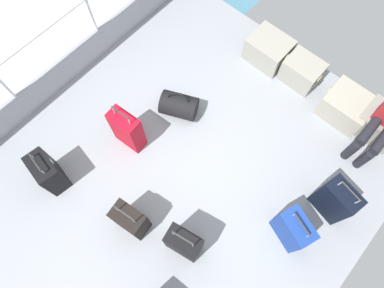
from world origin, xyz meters
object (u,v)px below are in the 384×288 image
object	(u,v)px
cargo_crate_1	(302,71)
duffel_bag	(179,105)
cargo_crate_0	(268,50)
suitcase_4	(130,220)
cargo_crate_3	(380,125)
suitcase_3	(335,200)
suitcase_1	(127,130)
cargo_crate_2	(346,107)
suitcase_0	(184,243)
suitcase_5	(293,229)
suitcase_6	(48,172)

from	to	relation	value
cargo_crate_1	duffel_bag	size ratio (longest dim) A/B	0.93
cargo_crate_0	suitcase_4	distance (m)	2.99
cargo_crate_3	suitcase_3	bearing A→B (deg)	-86.24
cargo_crate_0	suitcase_4	size ratio (longest dim) A/B	0.81
suitcase_1	cargo_crate_2	bearing A→B (deg)	49.53
cargo_crate_3	cargo_crate_2	bearing A→B (deg)	-173.11
suitcase_4	cargo_crate_0	bearing A→B (deg)	94.94
cargo_crate_2	suitcase_0	world-z (taller)	suitcase_0
cargo_crate_2	suitcase_5	xyz separation A→B (m)	(0.38, -1.80, 0.09)
suitcase_1	duffel_bag	xyz separation A→B (m)	(0.18, 0.74, -0.16)
cargo_crate_1	suitcase_6	xyz separation A→B (m)	(-1.44, -3.25, 0.09)
suitcase_6	duffel_bag	size ratio (longest dim) A/B	1.17
cargo_crate_0	suitcase_6	size ratio (longest dim) A/B	0.90
cargo_crate_0	suitcase_0	distance (m)	2.91
suitcase_4	duffel_bag	world-z (taller)	suitcase_4
cargo_crate_2	duffel_bag	world-z (taller)	duffel_bag
cargo_crate_0	suitcase_3	xyz separation A→B (m)	(1.86, -1.27, 0.13)
cargo_crate_1	cargo_crate_3	xyz separation A→B (m)	(1.22, -0.01, 0.01)
suitcase_1	suitcase_6	distance (m)	1.06
cargo_crate_2	suitcase_6	bearing A→B (deg)	-124.51
suitcase_4	suitcase_6	bearing A→B (deg)	-167.31
suitcase_0	cargo_crate_3	bearing A→B (deg)	72.18
suitcase_0	suitcase_3	size ratio (longest dim) A/B	1.02
cargo_crate_3	duffel_bag	distance (m)	2.61
cargo_crate_2	suitcase_5	bearing A→B (deg)	-78.05
cargo_crate_3	suitcase_6	world-z (taller)	suitcase_6
suitcase_1	cargo_crate_1	bearing A→B (deg)	63.78
cargo_crate_2	cargo_crate_3	bearing A→B (deg)	6.89
suitcase_1	duffel_bag	size ratio (longest dim) A/B	1.41
cargo_crate_3	duffel_bag	size ratio (longest dim) A/B	1.01
suitcase_0	suitcase_4	size ratio (longest dim) A/B	1.06
suitcase_5	cargo_crate_1	bearing A→B (deg)	121.30
cargo_crate_2	suitcase_4	bearing A→B (deg)	-109.84
suitcase_0	duffel_bag	size ratio (longest dim) A/B	1.37
suitcase_3	duffel_bag	bearing A→B (deg)	-174.46
cargo_crate_0	suitcase_3	distance (m)	2.26
cargo_crate_2	duffel_bag	size ratio (longest dim) A/B	1.08
suitcase_3	duffel_bag	xyz separation A→B (m)	(-2.22, -0.22, -0.15)
cargo_crate_1	suitcase_4	bearing A→B (deg)	-95.79
cargo_crate_0	cargo_crate_3	distance (m)	1.78
cargo_crate_3	duffel_bag	bearing A→B (deg)	-144.99
cargo_crate_3	suitcase_6	distance (m)	4.19
cargo_crate_0	cargo_crate_3	size ratio (longest dim) A/B	1.04
suitcase_1	cargo_crate_3	bearing A→B (deg)	43.91
cargo_crate_1	suitcase_1	xyz separation A→B (m)	(-1.11, -2.24, 0.14)
suitcase_5	cargo_crate_2	bearing A→B (deg)	101.95
cargo_crate_1	cargo_crate_2	xyz separation A→B (m)	(0.75, -0.07, 0.00)
cargo_crate_0	suitcase_0	xyz separation A→B (m)	(0.88, -2.77, 0.10)
suitcase_3	suitcase_4	xyz separation A→B (m)	(-1.60, -1.70, -0.06)
suitcase_0	suitcase_6	world-z (taller)	suitcase_0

